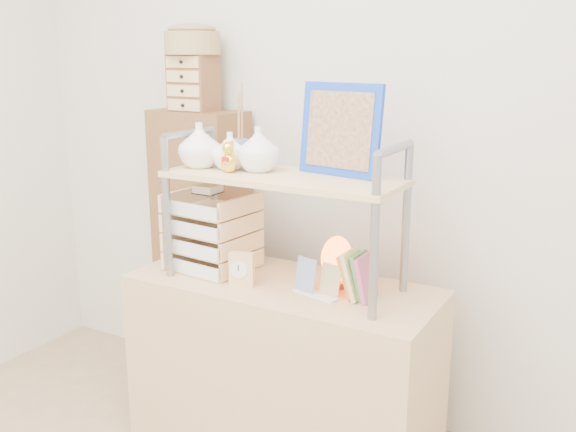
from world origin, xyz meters
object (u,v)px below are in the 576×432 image
object	(u,v)px
cabinet	(202,250)
desk	(283,371)
salt_lamp	(337,260)
letter_tray	(210,236)

from	to	relation	value
cabinet	desk	bearing A→B (deg)	-23.27
desk	salt_lamp	bearing A→B (deg)	22.83
cabinet	salt_lamp	xyz separation A→B (m)	(0.86, -0.29, 0.17)
letter_tray	salt_lamp	world-z (taller)	letter_tray
desk	salt_lamp	size ratio (longest dim) A/B	6.19
desk	cabinet	world-z (taller)	cabinet
desk	salt_lamp	world-z (taller)	salt_lamp
desk	salt_lamp	xyz separation A→B (m)	(0.19, 0.08, 0.47)
cabinet	letter_tray	size ratio (longest dim) A/B	3.84
cabinet	letter_tray	world-z (taller)	cabinet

